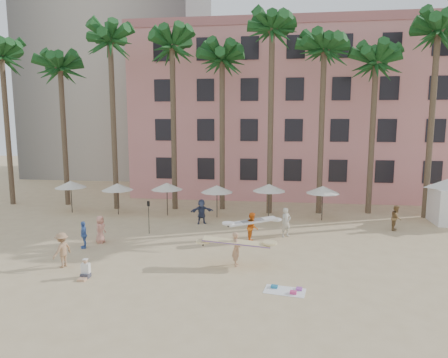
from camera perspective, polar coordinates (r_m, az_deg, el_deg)
ground at (r=19.36m, az=-3.61°, el=-14.42°), size 120.00×120.00×0.00m
pink_hotel at (r=43.64m, az=12.25°, el=8.89°), size 35.00×14.00×16.00m
palm_row at (r=33.08m, az=2.32°, el=17.92°), size 44.40×5.40×16.30m
umbrella_row at (r=31.13m, az=-4.66°, el=-1.18°), size 22.50×2.70×2.73m
beach_towel at (r=18.57m, az=8.84°, el=-15.44°), size 1.94×1.28×0.14m
carrier_yellow at (r=20.96m, az=1.76°, el=-9.62°), size 3.49×0.94×1.80m
carrier_white at (r=24.98m, az=4.07°, el=-6.73°), size 3.18×2.01×1.85m
beachgoers at (r=25.50m, az=-4.52°, el=-6.65°), size 20.31×10.69×1.91m
paddle at (r=26.94m, az=-10.71°, el=-4.81°), size 0.18×0.04×2.23m
seated_man at (r=20.73m, az=-19.22°, el=-12.37°), size 0.41×0.71×0.92m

